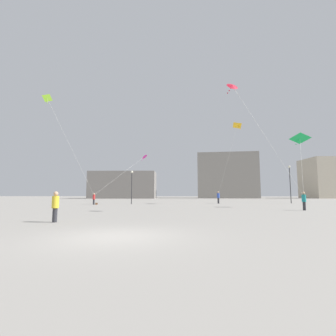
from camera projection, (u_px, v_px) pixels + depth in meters
name	position (u px, v px, depth m)	size (l,w,h in m)	color
ground_plane	(114.00, 237.00, 8.15)	(300.00, 300.00, 0.00)	gray
person_in_red	(94.00, 198.00, 32.98)	(0.34, 0.34, 1.57)	#2D2D33
person_in_teal	(304.00, 200.00, 21.42)	(0.36, 0.36, 1.64)	#2D2D33
person_in_blue	(218.00, 197.00, 36.93)	(0.40, 0.40, 1.84)	#2D2D33
person_in_yellow	(55.00, 205.00, 12.41)	(0.34, 0.34, 1.57)	#2D2D33
kite_emerald_delta	(300.00, 139.00, 26.35)	(2.92, 5.06, 6.63)	green
kite_crimson_diamond	(233.00, 87.00, 19.94)	(7.15, 3.56, 9.48)	red
kite_amber_delta	(237.00, 126.00, 35.58)	(3.43, 3.22, 10.57)	yellow
kite_magenta_diamond	(144.00, 157.00, 39.44)	(6.34, 6.89, 6.63)	#D12899
kite_lime_delta	(49.00, 103.00, 25.11)	(1.94, 10.05, 10.30)	#8CD12D
building_left_hall	(124.00, 185.00, 82.14)	(22.37, 11.95, 8.92)	gray
building_centre_hall	(226.00, 176.00, 87.91)	(21.44, 13.85, 15.92)	gray
building_right_hall	(330.00, 178.00, 84.88)	(17.38, 13.68, 13.93)	#B2A893
lamppost_east	(290.00, 178.00, 37.62)	(0.36, 0.36, 5.91)	#2D2D30
lamppost_west	(132.00, 181.00, 35.14)	(0.36, 0.36, 4.85)	#2D2D30
handbag_beside_flyer	(96.00, 204.00, 32.98)	(0.32, 0.14, 0.24)	brown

